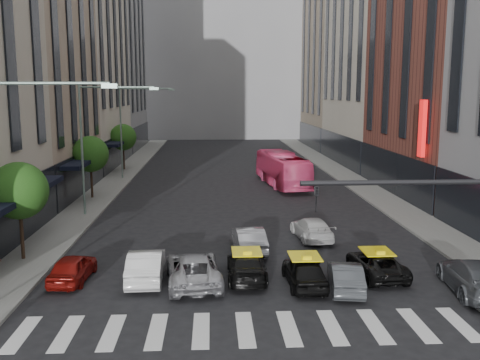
{
  "coord_description": "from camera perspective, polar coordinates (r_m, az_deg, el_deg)",
  "views": [
    {
      "loc": [
        -2.16,
        -16.76,
        8.52
      ],
      "look_at": [
        -0.7,
        10.62,
        4.0
      ],
      "focal_mm": 40.0,
      "sensor_mm": 36.0,
      "label": 1
    }
  ],
  "objects": [
    {
      "name": "ground",
      "position": [
        18.93,
        4.02,
        -17.42
      ],
      "size": [
        160.0,
        160.0,
        0.0
      ],
      "primitive_type": "plane",
      "color": "black",
      "rests_on": "ground"
    },
    {
      "name": "sidewalk_left",
      "position": [
        48.43,
        -14.12,
        -0.97
      ],
      "size": [
        3.0,
        96.0,
        0.15
      ],
      "primitive_type": "cube",
      "color": "slate",
      "rests_on": "ground"
    },
    {
      "name": "sidewalk_right",
      "position": [
        49.44,
        13.04,
        -0.72
      ],
      "size": [
        3.0,
        96.0,
        0.15
      ],
      "primitive_type": "cube",
      "color": "slate",
      "rests_on": "ground"
    },
    {
      "name": "building_left_b",
      "position": [
        47.28,
        -21.91,
        12.92
      ],
      "size": [
        8.0,
        16.0,
        24.0
      ],
      "primitive_type": "cube",
      "color": "tan",
      "rests_on": "ground"
    },
    {
      "name": "building_left_c",
      "position": [
        65.18,
        -16.96,
        17.33
      ],
      "size": [
        8.0,
        20.0,
        36.0
      ],
      "primitive_type": "cube",
      "color": "beige",
      "rests_on": "ground"
    },
    {
      "name": "building_left_d",
      "position": [
        83.35,
        -13.68,
        13.56
      ],
      "size": [
        8.0,
        18.0,
        30.0
      ],
      "primitive_type": "cube",
      "color": "gray",
      "rests_on": "ground"
    },
    {
      "name": "building_right_b",
      "position": [
        47.98,
        21.17,
        14.11
      ],
      "size": [
        8.0,
        18.0,
        26.0
      ],
      "primitive_type": "cube",
      "color": "brown",
      "rests_on": "ground"
    },
    {
      "name": "building_right_d",
      "position": [
        84.15,
        10.39,
        12.95
      ],
      "size": [
        8.0,
        18.0,
        28.0
      ],
      "primitive_type": "cube",
      "color": "tan",
      "rests_on": "ground"
    },
    {
      "name": "building_far",
      "position": [
        102.22,
        -1.88,
        14.68
      ],
      "size": [
        30.0,
        10.0,
        36.0
      ],
      "primitive_type": "cube",
      "color": "gray",
      "rests_on": "ground"
    },
    {
      "name": "tree_near",
      "position": [
        28.86,
        -22.51,
        -1.07
      ],
      "size": [
        2.88,
        2.88,
        4.95
      ],
      "color": "black",
      "rests_on": "sidewalk_left"
    },
    {
      "name": "tree_mid",
      "position": [
        44.1,
        -15.67,
        2.68
      ],
      "size": [
        2.88,
        2.88,
        4.95
      ],
      "color": "black",
      "rests_on": "sidewalk_left"
    },
    {
      "name": "tree_far",
      "position": [
        59.74,
        -12.36,
        4.47
      ],
      "size": [
        2.88,
        2.88,
        4.95
      ],
      "color": "black",
      "rests_on": "sidewalk_left"
    },
    {
      "name": "streetlamp_near",
      "position": [
        22.36,
        -23.68,
        1.85
      ],
      "size": [
        5.38,
        0.25,
        9.0
      ],
      "color": "gray",
      "rests_on": "sidewalk_left"
    },
    {
      "name": "streetlamp_mid",
      "position": [
        37.69,
        -15.17,
        5.06
      ],
      "size": [
        5.38,
        0.25,
        9.0
      ],
      "color": "gray",
      "rests_on": "sidewalk_left"
    },
    {
      "name": "streetlamp_far",
      "position": [
        53.41,
        -11.6,
        6.36
      ],
      "size": [
        5.38,
        0.25,
        9.0
      ],
      "color": "gray",
      "rests_on": "sidewalk_left"
    },
    {
      "name": "liberty_sign",
      "position": [
        39.69,
        18.87,
        5.22
      ],
      "size": [
        0.3,
        0.7,
        4.0
      ],
      "color": "red",
      "rests_on": "ground"
    },
    {
      "name": "car_red",
      "position": [
        25.74,
        -17.42,
        -8.93
      ],
      "size": [
        1.7,
        3.79,
        1.26
      ],
      "primitive_type": "imported",
      "rotation": [
        0.0,
        0.0,
        3.08
      ],
      "color": "maroon",
      "rests_on": "ground"
    },
    {
      "name": "car_white_front",
      "position": [
        25.05,
        -9.98,
        -8.93
      ],
      "size": [
        1.68,
        4.42,
        1.44
      ],
      "primitive_type": "imported",
      "rotation": [
        0.0,
        0.0,
        3.18
      ],
      "color": "silver",
      "rests_on": "ground"
    },
    {
      "name": "car_silver",
      "position": [
        24.38,
        -5.0,
        -9.39
      ],
      "size": [
        2.83,
        5.23,
        1.39
      ],
      "primitive_type": "imported",
      "rotation": [
        0.0,
        0.0,
        3.25
      ],
      "color": "#A4A3A9",
      "rests_on": "ground"
    },
    {
      "name": "taxi_left",
      "position": [
        24.9,
        0.71,
        -9.09
      ],
      "size": [
        1.87,
        4.43,
        1.27
      ],
      "primitive_type": "imported",
      "rotation": [
        0.0,
        0.0,
        3.12
      ],
      "color": "black",
      "rests_on": "ground"
    },
    {
      "name": "taxi_center",
      "position": [
        24.17,
        6.89,
        -9.65
      ],
      "size": [
        1.69,
        3.99,
        1.35
      ],
      "primitive_type": "imported",
      "rotation": [
        0.0,
        0.0,
        3.17
      ],
      "color": "black",
      "rests_on": "ground"
    },
    {
      "name": "car_grey_mid",
      "position": [
        24.01,
        11.19,
        -10.04
      ],
      "size": [
        1.81,
        3.9,
        1.24
      ],
      "primitive_type": "imported",
      "rotation": [
        0.0,
        0.0,
        3.01
      ],
      "color": "#383B3F",
      "rests_on": "ground"
    },
    {
      "name": "taxi_right",
      "position": [
        26.06,
        14.33,
        -8.67
      ],
      "size": [
        2.21,
        4.34,
        1.17
      ],
      "primitive_type": "imported",
      "rotation": [
        0.0,
        0.0,
        3.21
      ],
      "color": "black",
      "rests_on": "ground"
    },
    {
      "name": "car_grey_curb",
      "position": [
        25.28,
        23.67,
        -9.41
      ],
      "size": [
        2.61,
        5.24,
        1.46
      ],
      "primitive_type": "imported",
      "rotation": [
        0.0,
        0.0,
        3.03
      ],
      "color": "#484B51",
      "rests_on": "ground"
    },
    {
      "name": "car_row2_left",
      "position": [
        28.86,
        0.94,
        -6.35
      ],
      "size": [
        1.8,
        4.37,
        1.41
      ],
      "primitive_type": "imported",
      "rotation": [
        0.0,
        0.0,
        3.21
      ],
      "color": "#96979B",
      "rests_on": "ground"
    },
    {
      "name": "car_row2_right",
      "position": [
        31.67,
        7.65,
        -5.14
      ],
      "size": [
        2.19,
        4.53,
        1.27
      ],
      "primitive_type": "imported",
      "rotation": [
        0.0,
        0.0,
        3.24
      ],
      "color": "silver",
      "rests_on": "ground"
    },
    {
      "name": "bus",
      "position": [
        49.14,
        4.53,
        1.15
      ],
      "size": [
        3.93,
        11.19,
        3.05
      ],
      "primitive_type": "imported",
      "rotation": [
        0.0,
        0.0,
        3.27
      ],
      "color": "#F0467E",
      "rests_on": "ground"
    }
  ]
}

